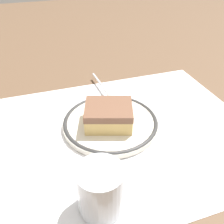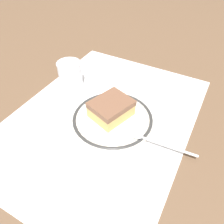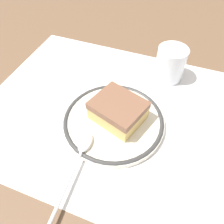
# 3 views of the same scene
# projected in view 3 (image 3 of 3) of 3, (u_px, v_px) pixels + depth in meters

# --- Properties ---
(ground_plane) EXTENTS (2.40, 2.40, 0.00)m
(ground_plane) POSITION_uv_depth(u_px,v_px,m) (119.00, 113.00, 0.42)
(ground_plane) COLOR brown
(placemat) EXTENTS (0.53, 0.39, 0.00)m
(placemat) POSITION_uv_depth(u_px,v_px,m) (119.00, 113.00, 0.42)
(placemat) COLOR white
(placemat) RESTS_ON ground_plane
(plate) EXTENTS (0.18, 0.18, 0.01)m
(plate) POSITION_uv_depth(u_px,v_px,m) (112.00, 120.00, 0.40)
(plate) COLOR silver
(plate) RESTS_ON placemat
(cake_slice) EXTENTS (0.10, 0.10, 0.04)m
(cake_slice) POSITION_uv_depth(u_px,v_px,m) (118.00, 110.00, 0.39)
(cake_slice) COLOR #DBB76B
(cake_slice) RESTS_ON plate
(spoon) EXTENTS (0.02, 0.15, 0.01)m
(spoon) POSITION_uv_depth(u_px,v_px,m) (81.00, 152.00, 0.35)
(spoon) COLOR silver
(spoon) RESTS_ON plate
(cup) EXTENTS (0.06, 0.06, 0.07)m
(cup) POSITION_uv_depth(u_px,v_px,m) (170.00, 65.00, 0.47)
(cup) COLOR silver
(cup) RESTS_ON placemat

